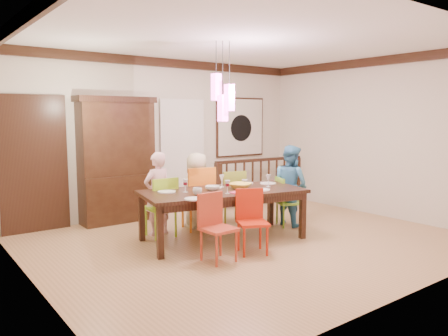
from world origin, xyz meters
TOP-DOWN VIEW (x-y plane):
  - floor at (0.00, 0.00)m, footprint 6.00×6.00m
  - ceiling at (0.00, 0.00)m, footprint 6.00×6.00m
  - wall_back at (0.00, 2.50)m, footprint 6.00×0.00m
  - wall_left at (-3.00, 0.00)m, footprint 0.00×5.00m
  - wall_right at (3.00, 0.00)m, footprint 0.00×5.00m
  - crown_molding at (0.00, 0.00)m, footprint 6.00×5.00m
  - panel_door at (-2.40, 2.45)m, footprint 1.04×0.07m
  - white_doorway at (0.35, 2.46)m, footprint 0.97×0.05m
  - painting at (1.80, 2.46)m, footprint 1.25×0.06m
  - pendant_cluster at (-0.29, 0.28)m, footprint 0.27×0.21m
  - dining_table at (-0.29, 0.28)m, footprint 2.54×1.53m
  - chair_far_left at (-0.95, 1.00)m, footprint 0.43×0.43m
  - chair_far_mid at (-0.25, 1.04)m, footprint 0.55×0.55m
  - chair_far_right at (0.45, 1.05)m, footprint 0.51×0.51m
  - chair_near_left at (-0.92, -0.47)m, footprint 0.41×0.41m
  - chair_near_mid at (-0.36, -0.48)m, footprint 0.51×0.51m
  - chair_end_right at (1.09, 0.28)m, footprint 0.48×0.48m
  - china_hutch at (-1.08, 2.30)m, footprint 1.37×0.46m
  - balustrade at (1.94, 1.95)m, footprint 2.24×0.22m
  - person_far_left at (-0.93, 1.12)m, footprint 0.51×0.37m
  - person_far_mid at (-0.19, 1.13)m, footprint 0.65×0.47m
  - person_end_right at (1.17, 0.33)m, footprint 0.52×0.66m
  - serving_bowl at (0.01, 0.24)m, footprint 0.43×0.43m
  - small_bowl at (-0.43, 0.35)m, footprint 0.23×0.23m
  - cup_left at (-0.81, 0.18)m, footprint 0.15×0.15m
  - cup_right at (0.23, 0.41)m, footprint 0.13×0.13m
  - plate_far_left at (-1.05, 0.61)m, footprint 0.26×0.26m
  - plate_far_mid at (-0.29, 0.53)m, footprint 0.26×0.26m
  - plate_far_right at (0.36, 0.56)m, footprint 0.26×0.26m
  - plate_near_left at (-1.03, -0.08)m, footprint 0.26×0.26m
  - plate_near_mid at (0.15, -0.07)m, footprint 0.26×0.26m
  - plate_end_right at (0.65, 0.32)m, footprint 0.26×0.26m
  - wine_glass_a at (-0.83, 0.46)m, footprint 0.08×0.08m
  - wine_glass_b at (-0.14, 0.50)m, footprint 0.08×0.08m
  - wine_glass_c at (-0.42, 0.00)m, footprint 0.08×0.08m
  - wine_glass_d at (0.45, 0.09)m, footprint 0.08×0.08m
  - napkin at (-0.28, -0.04)m, footprint 0.18×0.14m

SIDE VIEW (x-z plane):
  - floor at x=0.00m, z-range 0.00..0.00m
  - chair_end_right at x=1.09m, z-range 0.06..0.88m
  - chair_near_mid at x=-0.36m, z-range 0.06..0.92m
  - chair_near_left at x=-0.92m, z-range 0.06..0.93m
  - balustrade at x=1.94m, z-range 0.02..0.98m
  - chair_far_right at x=0.45m, z-range 0.07..0.98m
  - chair_far_left at x=-0.95m, z-range 0.07..0.99m
  - chair_far_mid at x=-0.25m, z-range 0.07..1.10m
  - person_far_mid at x=-0.19m, z-range 0.00..1.24m
  - person_far_left at x=-0.93m, z-range 0.00..1.29m
  - dining_table at x=-0.29m, z-range 0.30..1.05m
  - person_end_right at x=1.17m, z-range 0.00..1.35m
  - plate_far_left at x=-1.05m, z-range 0.75..0.76m
  - plate_far_mid at x=-0.29m, z-range 0.75..0.76m
  - plate_far_right at x=0.36m, z-range 0.75..0.76m
  - plate_near_left at x=-1.03m, z-range 0.75..0.76m
  - plate_near_mid at x=0.15m, z-range 0.75..0.76m
  - plate_end_right at x=0.65m, z-range 0.75..0.76m
  - napkin at x=-0.28m, z-range 0.75..0.76m
  - small_bowl at x=-0.43m, z-range 0.75..0.82m
  - serving_bowl at x=0.01m, z-range 0.75..0.83m
  - cup_right at x=0.23m, z-range 0.75..0.84m
  - cup_left at x=-0.81m, z-range 0.75..0.85m
  - wine_glass_a at x=-0.83m, z-range 0.75..0.94m
  - wine_glass_b at x=-0.14m, z-range 0.75..0.94m
  - wine_glass_c at x=-0.42m, z-range 0.75..0.94m
  - wine_glass_d at x=0.45m, z-range 0.75..0.94m
  - panel_door at x=-2.40m, z-range -0.07..2.17m
  - white_doorway at x=0.35m, z-range -0.06..2.16m
  - china_hutch at x=-1.08m, z-range 0.01..2.17m
  - wall_back at x=0.00m, z-range -1.55..4.45m
  - wall_left at x=-3.00m, z-range -1.05..3.95m
  - wall_right at x=3.00m, z-range -1.05..3.95m
  - painting at x=1.80m, z-range 0.97..2.22m
  - pendant_cluster at x=-0.29m, z-range 1.54..2.68m
  - crown_molding at x=0.00m, z-range 2.74..2.90m
  - ceiling at x=0.00m, z-range 2.90..2.90m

